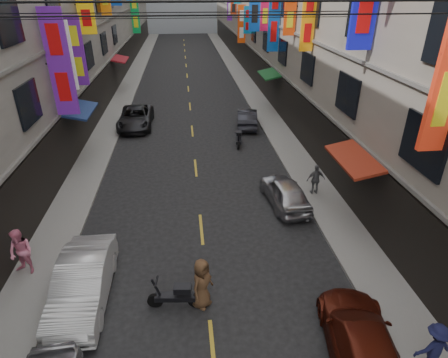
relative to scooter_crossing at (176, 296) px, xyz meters
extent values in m
cube|color=slate|center=(-4.98, 28.21, -0.38)|extent=(2.00, 90.00, 0.12)
cube|color=slate|center=(7.02, 28.21, -0.38)|extent=(2.00, 90.00, 0.12)
cube|color=black|center=(-5.93, 28.21, 1.06)|extent=(0.12, 85.50, 3.00)
cube|color=#66635E|center=(-5.92, 28.21, 2.76)|extent=(0.16, 90.00, 0.14)
cube|color=#66635E|center=(-5.92, 28.21, 5.96)|extent=(0.16, 90.00, 0.14)
cube|color=black|center=(7.97, 28.21, 1.06)|extent=(0.12, 85.50, 3.00)
cube|color=#66635E|center=(7.96, 28.21, 2.76)|extent=(0.16, 90.00, 0.14)
cube|color=#66635E|center=(7.96, 28.21, 5.96)|extent=(0.16, 90.00, 0.14)
cube|color=#561888|center=(-5.34, 10.39, 5.40)|extent=(1.08, 0.18, 5.04)
cylinder|color=black|center=(-5.39, 10.39, 5.40)|extent=(1.18, 0.08, 0.08)
cube|color=silver|center=(-5.51, 12.28, 5.44)|extent=(0.74, 0.18, 3.53)
cylinder|color=black|center=(-5.56, 12.28, 5.44)|extent=(0.84, 0.08, 0.08)
cube|color=orange|center=(7.56, 12.66, 7.16)|extent=(0.73, 0.18, 3.50)
cylinder|color=black|center=(7.61, 12.66, 7.16)|extent=(0.83, 0.08, 0.08)
cube|color=#50167A|center=(-5.47, 14.44, 5.35)|extent=(0.82, 0.18, 3.87)
cylinder|color=black|center=(-5.52, 14.44, 5.35)|extent=(0.92, 0.08, 0.08)
cube|color=red|center=(7.55, 16.45, 7.56)|extent=(0.74, 0.18, 3.48)
cylinder|color=black|center=(7.60, 16.45, 7.56)|extent=(0.84, 0.08, 0.08)
cube|color=yellow|center=(-5.37, 17.77, 7.65)|extent=(1.03, 0.18, 3.51)
cylinder|color=black|center=(-5.42, 17.77, 7.65)|extent=(1.13, 0.08, 0.08)
cube|color=#0D4399|center=(7.50, 20.57, 6.75)|extent=(0.84, 0.18, 5.14)
cylinder|color=black|center=(7.55, 20.57, 6.75)|extent=(0.94, 0.08, 0.08)
cube|color=#D21345|center=(7.55, 24.17, 7.36)|extent=(0.74, 0.18, 4.15)
cylinder|color=black|center=(7.60, 24.17, 7.36)|extent=(0.84, 0.08, 0.08)
cube|color=#0C6A99|center=(7.50, 32.36, 5.48)|extent=(0.83, 0.18, 2.64)
cylinder|color=black|center=(7.55, 32.36, 5.48)|extent=(0.93, 0.08, 0.08)
cube|color=#C43A0A|center=(7.47, 36.26, 4.73)|extent=(0.90, 0.18, 4.04)
cylinder|color=black|center=(7.52, 36.26, 4.73)|extent=(1.00, 0.08, 0.08)
cube|color=#BC3211|center=(7.52, 43.88, 6.78)|extent=(0.79, 0.18, 3.47)
cylinder|color=black|center=(7.57, 43.88, 6.78)|extent=(0.89, 0.08, 0.08)
cube|color=#0C8539|center=(-5.36, 46.10, 5.48)|extent=(1.05, 0.18, 5.33)
cylinder|color=black|center=(-5.41, 46.10, 5.48)|extent=(1.15, 0.08, 0.08)
cube|color=#62198D|center=(7.57, 48.35, 6.82)|extent=(0.70, 0.18, 5.38)
cylinder|color=black|center=(7.62, 48.35, 6.82)|extent=(0.80, 0.08, 0.08)
cube|color=maroon|center=(7.32, 4.21, 2.56)|extent=(1.39, 3.20, 0.41)
cube|color=navy|center=(-5.28, 12.21, 2.56)|extent=(1.39, 3.20, 0.41)
cube|color=#144C20|center=(7.32, 20.21, 2.56)|extent=(1.39, 3.20, 0.41)
cube|color=maroon|center=(-5.28, 28.21, 2.56)|extent=(1.39, 3.20, 0.41)
cylinder|color=black|center=(1.02, -1.79, 8.56)|extent=(14.00, 0.04, 0.04)
cylinder|color=black|center=(1.02, 8.21, 7.76)|extent=(14.00, 0.04, 0.04)
cube|color=gold|center=(1.02, -1.79, -0.44)|extent=(0.12, 2.20, 0.01)
cube|color=gold|center=(1.02, 4.21, -0.44)|extent=(0.12, 2.20, 0.01)
cube|color=gold|center=(1.02, 10.21, -0.44)|extent=(0.12, 2.20, 0.01)
cube|color=gold|center=(1.02, 16.21, -0.44)|extent=(0.12, 2.20, 0.01)
cube|color=gold|center=(1.02, 22.21, -0.44)|extent=(0.12, 2.20, 0.01)
cube|color=gold|center=(1.02, 28.21, -0.44)|extent=(0.12, 2.20, 0.01)
cube|color=gold|center=(1.02, 34.21, -0.44)|extent=(0.12, 2.20, 0.01)
cube|color=gold|center=(1.02, 40.21, -0.44)|extent=(0.12, 2.20, 0.01)
cube|color=gold|center=(1.02, 46.21, -0.44)|extent=(0.12, 2.20, 0.01)
cube|color=gold|center=(1.02, 52.21, -0.44)|extent=(0.12, 2.20, 0.01)
cube|color=gold|center=(1.02, 58.21, -0.44)|extent=(0.12, 2.20, 0.01)
cube|color=gold|center=(1.02, 64.21, -0.44)|extent=(0.12, 2.20, 0.01)
cylinder|color=black|center=(-0.68, 0.07, -0.19)|extent=(0.51, 0.17, 0.50)
cylinder|color=black|center=(0.62, -0.06, -0.19)|extent=(0.51, 0.17, 0.50)
cube|color=black|center=(-0.03, 0.00, -0.04)|extent=(1.32, 0.43, 0.18)
cube|color=black|center=(0.22, -0.02, 0.31)|extent=(0.58, 0.37, 0.22)
cylinder|color=black|center=(-0.58, 0.06, 0.26)|extent=(0.36, 0.12, 0.88)
cylinder|color=black|center=(-0.58, 0.06, 0.61)|extent=(0.11, 0.50, 0.06)
cylinder|color=black|center=(3.81, 12.59, -0.19)|extent=(0.20, 0.51, 0.50)
cylinder|color=black|center=(4.03, 13.87, -0.19)|extent=(0.20, 0.51, 0.50)
cube|color=black|center=(3.92, 13.23, -0.04)|extent=(0.52, 1.33, 0.18)
cube|color=black|center=(3.96, 13.48, 0.31)|extent=(0.41, 0.60, 0.22)
cylinder|color=black|center=(3.82, 12.69, 0.26)|extent=(0.14, 0.36, 0.88)
cylinder|color=black|center=(3.82, 12.69, 0.61)|extent=(0.50, 0.14, 0.06)
imported|color=silver|center=(-2.98, 0.62, 0.29)|extent=(1.55, 4.44, 1.46)
imported|color=black|center=(-2.98, 17.55, 0.25)|extent=(2.33, 5.01, 1.39)
imported|color=#53190E|center=(5.02, -2.47, 0.20)|extent=(2.50, 4.69, 1.29)
imported|color=#AFAFB4|center=(5.02, 5.83, 0.21)|extent=(1.92, 3.96, 1.30)
imported|color=#26262D|center=(5.02, 16.74, 0.20)|extent=(1.91, 4.06, 1.29)
imported|color=pink|center=(-5.32, 2.07, 0.56)|extent=(1.02, 0.87, 1.77)
imported|color=#141638|center=(6.71, -2.99, 0.44)|extent=(1.02, 0.57, 1.53)
imported|color=#5C5C5E|center=(6.70, 6.48, 0.44)|extent=(0.91, 0.54, 1.52)
imported|color=#533721|center=(0.83, -0.01, 0.45)|extent=(1.01, 1.06, 1.79)
camera|label=1|loc=(0.57, -8.93, 8.83)|focal=30.00mm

